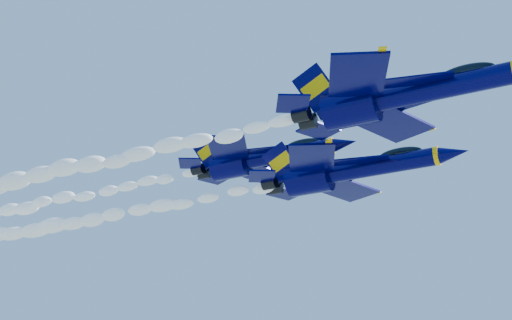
% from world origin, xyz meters
% --- Properties ---
extents(jet_lead, '(20.02, 16.42, 7.44)m').
position_xyz_m(jet_lead, '(20.74, -12.99, 151.47)').
color(jet_lead, '#01003A').
extents(smoke_trail_jet_lead, '(59.09, 2.55, 2.30)m').
position_xyz_m(smoke_trail_jet_lead, '(-17.36, -12.99, 150.98)').
color(smoke_trail_jet_lead, white).
extents(jet_second, '(19.95, 16.37, 7.41)m').
position_xyz_m(jet_second, '(12.35, -1.16, 151.02)').
color(jet_second, '#01003A').
extents(smoke_trail_jet_second, '(59.09, 2.54, 2.29)m').
position_xyz_m(smoke_trail_jet_second, '(-25.73, -1.16, 150.53)').
color(smoke_trail_jet_second, white).
extents(jet_third, '(18.67, 15.31, 6.94)m').
position_xyz_m(jet_third, '(2.02, 1.32, 155.17)').
color(jet_third, '#01003A').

